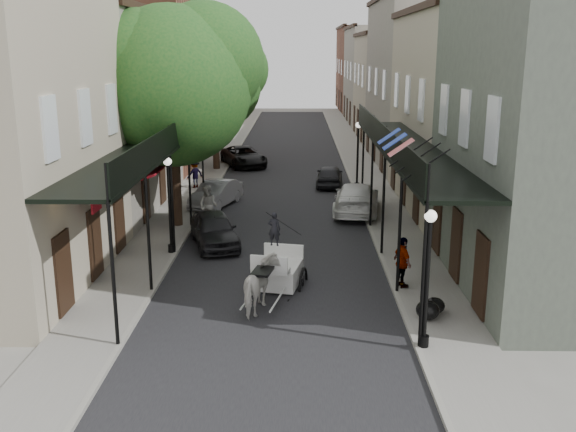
{
  "coord_description": "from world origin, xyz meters",
  "views": [
    {
      "loc": [
        0.78,
        -17.57,
        7.71
      ],
      "look_at": [
        0.4,
        5.92,
        1.6
      ],
      "focal_mm": 40.0,
      "sensor_mm": 36.0,
      "label": 1
    }
  ],
  "objects_px": {
    "tree_near": "(182,79)",
    "car_left_far": "(244,156)",
    "pedestrian_sidewalk_left": "(195,174)",
    "car_right_far": "(330,176)",
    "horse": "(262,286)",
    "lamppost_right_far": "(358,154)",
    "car_right_near": "(356,198)",
    "tree_far": "(220,80)",
    "pedestrian_sidewalk_right": "(402,262)",
    "pedestrian_walking": "(208,206)",
    "car_left_near": "(214,229)",
    "car_left_mid": "(216,194)",
    "carriage": "(281,253)",
    "lamppost_right_near": "(427,277)",
    "lamppost_left": "(170,204)"
  },
  "relations": [
    {
      "from": "pedestrian_sidewalk_right",
      "to": "lamppost_right_near",
      "type": "bearing_deg",
      "value": 158.37
    },
    {
      "from": "lamppost_right_near",
      "to": "car_left_far",
      "type": "distance_m",
      "value": 28.48
    },
    {
      "from": "horse",
      "to": "car_left_near",
      "type": "relative_size",
      "value": 0.48
    },
    {
      "from": "lamppost_right_far",
      "to": "pedestrian_sidewalk_right",
      "type": "bearing_deg",
      "value": -89.63
    },
    {
      "from": "car_left_far",
      "to": "pedestrian_walking",
      "type": "bearing_deg",
      "value": -112.84
    },
    {
      "from": "car_right_near",
      "to": "lamppost_right_near",
      "type": "bearing_deg",
      "value": 99.24
    },
    {
      "from": "lamppost_right_far",
      "to": "car_right_near",
      "type": "relative_size",
      "value": 0.73
    },
    {
      "from": "lamppost_right_far",
      "to": "carriage",
      "type": "xyz_separation_m",
      "value": [
        -3.9,
        -14.93,
        -0.99
      ]
    },
    {
      "from": "pedestrian_sidewalk_right",
      "to": "car_left_mid",
      "type": "xyz_separation_m",
      "value": [
        -7.58,
        11.63,
        -0.32
      ]
    },
    {
      "from": "carriage",
      "to": "pedestrian_sidewalk_left",
      "type": "distance_m",
      "value": 15.81
    },
    {
      "from": "tree_near",
      "to": "car_left_mid",
      "type": "distance_m",
      "value": 7.03
    },
    {
      "from": "lamppost_right_far",
      "to": "car_right_near",
      "type": "bearing_deg",
      "value": -95.38
    },
    {
      "from": "lamppost_right_near",
      "to": "pedestrian_sidewalk_left",
      "type": "xyz_separation_m",
      "value": [
        -9.17,
        19.97,
        -1.15
      ]
    },
    {
      "from": "horse",
      "to": "car_right_far",
      "type": "height_order",
      "value": "horse"
    },
    {
      "from": "tree_far",
      "to": "pedestrian_sidewalk_right",
      "type": "bearing_deg",
      "value": -68.83
    },
    {
      "from": "pedestrian_sidewalk_left",
      "to": "car_left_mid",
      "type": "height_order",
      "value": "pedestrian_sidewalk_left"
    },
    {
      "from": "pedestrian_sidewalk_left",
      "to": "lamppost_right_near",
      "type": "bearing_deg",
      "value": 73.99
    },
    {
      "from": "car_right_near",
      "to": "tree_far",
      "type": "bearing_deg",
      "value": -48.39
    },
    {
      "from": "tree_far",
      "to": "lamppost_right_near",
      "type": "bearing_deg",
      "value": -72.32
    },
    {
      "from": "pedestrian_sidewalk_left",
      "to": "car_left_mid",
      "type": "distance_m",
      "value": 4.33
    },
    {
      "from": "horse",
      "to": "pedestrian_sidewalk_left",
      "type": "height_order",
      "value": "pedestrian_sidewalk_left"
    },
    {
      "from": "horse",
      "to": "tree_far",
      "type": "bearing_deg",
      "value": -69.04
    },
    {
      "from": "lamppost_right_near",
      "to": "lamppost_right_far",
      "type": "distance_m",
      "value": 20.0
    },
    {
      "from": "lamppost_left",
      "to": "car_right_far",
      "type": "bearing_deg",
      "value": 62.73
    },
    {
      "from": "tree_near",
      "to": "carriage",
      "type": "xyz_separation_m",
      "value": [
        4.4,
        -7.11,
        -5.43
      ]
    },
    {
      "from": "lamppost_right_far",
      "to": "pedestrian_walking",
      "type": "bearing_deg",
      "value": -133.4
    },
    {
      "from": "car_left_mid",
      "to": "car_right_far",
      "type": "relative_size",
      "value": 1.08
    },
    {
      "from": "car_left_far",
      "to": "car_right_far",
      "type": "relative_size",
      "value": 1.32
    },
    {
      "from": "tree_far",
      "to": "car_left_far",
      "type": "distance_m",
      "value": 5.51
    },
    {
      "from": "tree_far",
      "to": "pedestrian_sidewalk_right",
      "type": "distance_m",
      "value": 23.89
    },
    {
      "from": "carriage",
      "to": "car_left_near",
      "type": "xyz_separation_m",
      "value": [
        -2.8,
        4.17,
        -0.38
      ]
    },
    {
      "from": "pedestrian_sidewalk_left",
      "to": "car_right_far",
      "type": "xyz_separation_m",
      "value": [
        7.67,
        1.03,
        -0.28
      ]
    },
    {
      "from": "lamppost_right_far",
      "to": "horse",
      "type": "relative_size",
      "value": 1.92
    },
    {
      "from": "tree_near",
      "to": "car_left_mid",
      "type": "relative_size",
      "value": 2.44
    },
    {
      "from": "tree_near",
      "to": "car_left_far",
      "type": "height_order",
      "value": "tree_near"
    },
    {
      "from": "lamppost_right_far",
      "to": "car_left_near",
      "type": "xyz_separation_m",
      "value": [
        -6.7,
        -10.76,
        -1.36
      ]
    },
    {
      "from": "carriage",
      "to": "car_left_far",
      "type": "bearing_deg",
      "value": 109.4
    },
    {
      "from": "pedestrian_sidewalk_left",
      "to": "pedestrian_sidewalk_right",
      "type": "height_order",
      "value": "pedestrian_sidewalk_right"
    },
    {
      "from": "pedestrian_sidewalk_right",
      "to": "car_left_far",
      "type": "relative_size",
      "value": 0.35
    },
    {
      "from": "tree_far",
      "to": "car_left_near",
      "type": "xyz_separation_m",
      "value": [
        1.65,
        -16.93,
        -5.15
      ]
    },
    {
      "from": "lamppost_right_far",
      "to": "pedestrian_walking",
      "type": "distance_m",
      "value": 10.75
    },
    {
      "from": "lamppost_right_far",
      "to": "car_left_mid",
      "type": "relative_size",
      "value": 0.94
    },
    {
      "from": "tree_far",
      "to": "lamppost_right_near",
      "type": "height_order",
      "value": "tree_far"
    },
    {
      "from": "lamppost_right_far",
      "to": "car_left_far",
      "type": "bearing_deg",
      "value": 132.89
    },
    {
      "from": "horse",
      "to": "car_left_far",
      "type": "relative_size",
      "value": 0.4
    },
    {
      "from": "lamppost_right_near",
      "to": "car_left_near",
      "type": "distance_m",
      "value": 11.5
    },
    {
      "from": "lamppost_right_near",
      "to": "horse",
      "type": "height_order",
      "value": "lamppost_right_near"
    },
    {
      "from": "pedestrian_sidewalk_left",
      "to": "pedestrian_walking",
      "type": "bearing_deg",
      "value": 62.61
    },
    {
      "from": "lamppost_left",
      "to": "car_left_mid",
      "type": "height_order",
      "value": "lamppost_left"
    },
    {
      "from": "tree_near",
      "to": "pedestrian_sidewalk_left",
      "type": "bearing_deg",
      "value": 96.4
    }
  ]
}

